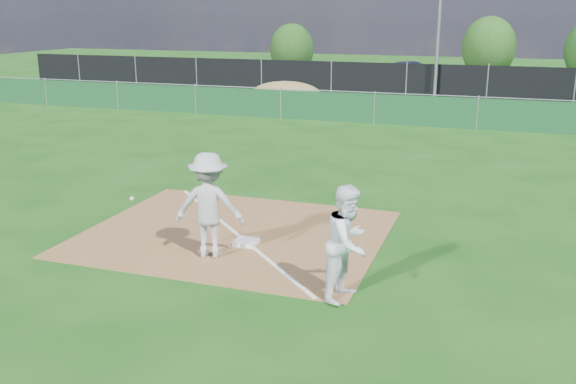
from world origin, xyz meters
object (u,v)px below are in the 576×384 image
Objects in this scene: car_left at (340,73)px; runner at (348,243)px; car_right at (543,84)px; tree_mid at (489,47)px; play_at_first at (209,205)px; car_mid at (412,75)px; tree_left at (292,49)px; light_pole at (439,19)px; first_base at (246,242)px.

runner is at bearing -141.08° from car_left.
tree_mid is at bearing 18.84° from car_right.
tree_mid is (8.43, 5.79, 1.39)m from car_left.
play_at_first reaches higher than runner.
car_mid is (-3.40, 29.49, -0.20)m from runner.
tree_left is at bearing 66.98° from car_right.
tree_left is at bearing 32.81° from runner.
car_left is at bearing -145.52° from tree_mid.
light_pole reaches higher than first_base.
car_mid is at bearing -124.63° from tree_mid.
first_base is 0.10× the size of car_left.
car_mid is (4.42, -0.01, 0.03)m from car_left.
first_base is 0.10× the size of car_mid.
play_at_first is 0.60× the size of tree_left.
runner is 0.53× the size of tree_left.
light_pole is 6.75m from car_mid.
car_left is 11.75m from car_right.
car_right is 8.33m from tree_mid.
light_pole is 22.62m from first_base.
play_at_first is (-1.42, -23.02, -3.00)m from light_pole.
light_pole is 9.11m from car_left.
light_pole is at bearing -40.81° from tree_left.
runner reaches higher than car_right.
play_at_first reaches higher than car_left.
tree_left reaches higher than runner.
car_right is at bearing -74.53° from car_left.
light_pole is 1.82× the size of car_mid.
first_base is 27.85m from car_mid.
light_pole reaches higher than car_right.
runner is 30.52m from car_left.
light_pole is 19.09× the size of first_base.
runner is at bearing -69.82° from tree_left.
car_mid is 7.18m from tree_mid.
first_base is 3.08m from runner.
play_at_first is 0.53× the size of tree_mid.
car_right is (7.19, -1.75, -0.13)m from car_mid.
play_at_first reaches higher than car_mid.
tree_left is 12.99m from tree_mid.
runner is at bearing -90.99° from tree_mid.
light_pole is 11.71m from tree_mid.
tree_left reaches higher than car_right.
light_pole is 2.25× the size of tree_left.
car_mid is at bearing 72.28° from car_right.
tree_mid reaches higher than tree_left.
tree_mid reaches higher than play_at_first.
car_mid reaches higher than car_left.
light_pole reaches higher than runner.
play_at_first is 27.66m from car_right.
first_base is at bearing -164.22° from car_mid.
first_base is at bearing -144.99° from car_left.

